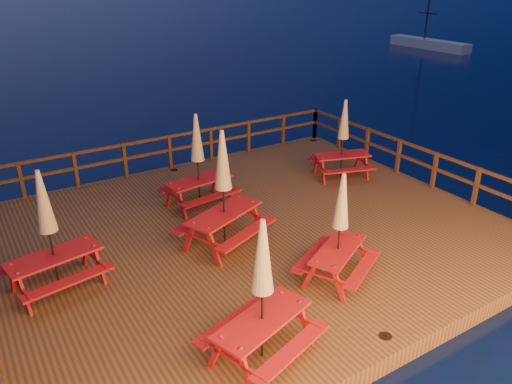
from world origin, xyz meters
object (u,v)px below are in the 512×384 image
Objects in this scene: picnic_table_1 at (262,290)px; picnic_table_2 at (343,138)px; sailboat at (429,44)px; picnic_table_0 at (49,230)px.

picnic_table_2 is at bearing 22.57° from picnic_table_1.
picnic_table_1 reaches higher than picnic_table_2.
picnic_table_0 is at bearing -150.19° from sailboat.
picnic_table_1 is at bearing -121.89° from picnic_table_2.
sailboat is 39.11m from picnic_table_0.
picnic_table_1 is (2.43, -3.80, -0.00)m from picnic_table_0.
sailboat is 31.01m from picnic_table_2.
picnic_table_1 is 1.06× the size of picnic_table_2.
sailboat reaches higher than picnic_table_1.
picnic_table_2 is at bearing -144.52° from sailboat.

